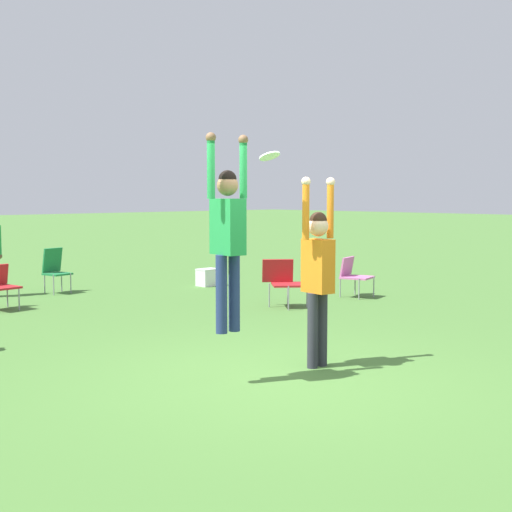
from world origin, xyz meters
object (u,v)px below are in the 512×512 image
(person_jumping, at_px, (228,228))
(frisbee, at_px, (270,156))
(cooler_box, at_px, (208,277))
(camping_chair_2, at_px, (55,268))
(camping_chair_0, at_px, (284,279))
(person_defending, at_px, (318,267))
(camping_chair_3, at_px, (353,274))

(person_jumping, xyz_separation_m, frisbee, (0.58, -0.03, 0.76))
(cooler_box, bearing_deg, frisbee, -124.77)
(person_jumping, bearing_deg, camping_chair_2, -7.42)
(frisbee, height_order, cooler_box, frisbee)
(camping_chair_0, bearing_deg, person_defending, 88.37)
(person_jumping, xyz_separation_m, cooler_box, (4.98, 6.32, -1.45))
(person_defending, height_order, camping_chair_0, person_defending)
(camping_chair_3, bearing_deg, person_defending, 17.13)
(camping_chair_0, bearing_deg, person_jumping, 76.90)
(camping_chair_2, relative_size, cooler_box, 2.04)
(person_jumping, height_order, person_defending, person_jumping)
(frisbee, bearing_deg, cooler_box, 55.23)
(person_jumping, xyz_separation_m, camping_chair_0, (4.12, 3.18, -1.15))
(frisbee, xyz_separation_m, camping_chair_0, (3.54, 3.21, -1.91))
(person_defending, bearing_deg, cooler_box, 157.53)
(person_defending, distance_m, camping_chair_3, 5.80)
(camping_chair_0, bearing_deg, cooler_box, -66.20)
(frisbee, relative_size, cooler_box, 0.52)
(camping_chair_0, relative_size, camping_chair_3, 1.12)
(camping_chair_3, bearing_deg, person_jumping, 10.04)
(person_defending, height_order, camping_chair_3, person_defending)
(camping_chair_0, xyz_separation_m, cooler_box, (0.87, 3.13, -0.30))
(person_defending, bearing_deg, camping_chair_3, 132.18)
(camping_chair_2, bearing_deg, cooler_box, 144.96)
(person_jumping, relative_size, camping_chair_2, 2.27)
(frisbee, bearing_deg, camping_chair_3, 30.15)
(person_jumping, bearing_deg, person_defending, -90.00)
(camping_chair_2, relative_size, camping_chair_3, 1.18)
(frisbee, distance_m, camping_chair_3, 6.53)
(frisbee, height_order, camping_chair_2, frisbee)
(person_defending, relative_size, camping_chair_0, 2.54)
(camping_chair_2, height_order, camping_chair_3, camping_chair_2)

